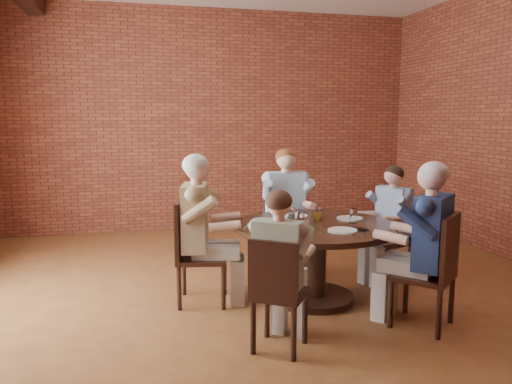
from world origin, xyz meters
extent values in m
plane|color=brown|center=(0.00, 0.00, 0.00)|extent=(7.00, 7.00, 0.00)
plane|color=brown|center=(0.00, 3.50, 1.70)|extent=(7.00, 0.00, 7.00)
cylinder|color=black|center=(0.41, 0.00, 0.03)|extent=(0.76, 0.76, 0.06)
cylinder|color=black|center=(0.41, 0.00, 0.35)|extent=(0.22, 0.22, 0.64)
cylinder|color=#342012|center=(0.41, 0.00, 0.72)|extent=(1.52, 1.52, 0.05)
cube|color=black|center=(1.39, 0.36, 0.43)|extent=(0.49, 0.49, 0.04)
cube|color=black|center=(1.55, 0.42, 0.67)|extent=(0.17, 0.37, 0.43)
cylinder|color=black|center=(1.19, 0.46, 0.21)|extent=(0.04, 0.04, 0.41)
cylinder|color=black|center=(1.30, 0.16, 0.21)|extent=(0.04, 0.04, 0.41)
cylinder|color=black|center=(1.49, 0.57, 0.21)|extent=(0.04, 0.04, 0.41)
cylinder|color=black|center=(1.60, 0.27, 0.21)|extent=(0.04, 0.04, 0.41)
cube|color=black|center=(0.47, 1.07, 0.43)|extent=(0.48, 0.48, 0.04)
cube|color=black|center=(0.48, 1.27, 0.71)|extent=(0.45, 0.06, 0.52)
cylinder|color=black|center=(0.26, 0.88, 0.21)|extent=(0.04, 0.04, 0.41)
cylinder|color=black|center=(0.66, 0.86, 0.21)|extent=(0.04, 0.04, 0.41)
cylinder|color=black|center=(0.28, 1.27, 0.21)|extent=(0.04, 0.04, 0.41)
cylinder|color=black|center=(0.68, 1.25, 0.21)|extent=(0.04, 0.04, 0.41)
cube|color=black|center=(-0.63, 0.22, 0.43)|extent=(0.55, 0.55, 0.04)
cube|color=black|center=(-0.83, 0.26, 0.71)|extent=(0.13, 0.46, 0.53)
cylinder|color=black|center=(-0.47, -0.02, 0.21)|extent=(0.04, 0.04, 0.41)
cylinder|color=black|center=(-0.39, 0.37, 0.21)|extent=(0.04, 0.04, 0.41)
cylinder|color=black|center=(-0.86, 0.07, 0.21)|extent=(0.04, 0.04, 0.41)
cylinder|color=black|center=(-0.78, 0.46, 0.21)|extent=(0.04, 0.04, 0.41)
cube|color=black|center=(-0.20, -0.89, 0.43)|extent=(0.51, 0.51, 0.04)
cube|color=black|center=(-0.30, -1.02, 0.66)|extent=(0.33, 0.24, 0.42)
cylinder|color=black|center=(0.01, -0.85, 0.21)|extent=(0.04, 0.04, 0.41)
cylinder|color=black|center=(-0.24, -0.67, 0.21)|extent=(0.04, 0.04, 0.41)
cylinder|color=black|center=(-0.16, -1.10, 0.21)|extent=(0.04, 0.04, 0.41)
cylinder|color=black|center=(-0.42, -0.93, 0.21)|extent=(0.04, 0.04, 0.41)
cube|color=black|center=(1.08, -0.77, 0.43)|extent=(0.63, 0.63, 0.04)
cube|color=black|center=(1.21, -0.92, 0.71)|extent=(0.37, 0.32, 0.51)
cylinder|color=black|center=(1.10, -0.49, 0.21)|extent=(0.04, 0.04, 0.41)
cylinder|color=black|center=(0.80, -0.75, 0.21)|extent=(0.04, 0.04, 0.41)
cylinder|color=black|center=(1.35, -0.79, 0.21)|extent=(0.04, 0.04, 0.41)
cylinder|color=black|center=(1.06, -1.04, 0.21)|extent=(0.04, 0.04, 0.41)
cylinder|color=white|center=(0.82, 0.12, 0.76)|extent=(0.26, 0.26, 0.01)
cylinder|color=white|center=(0.34, 0.38, 0.76)|extent=(0.26, 0.26, 0.01)
cylinder|color=white|center=(-0.11, 0.01, 0.76)|extent=(0.26, 0.26, 0.01)
cylinder|color=white|center=(0.53, -0.35, 0.76)|extent=(0.26, 0.26, 0.01)
cylinder|color=white|center=(0.77, -0.06, 0.82)|extent=(0.07, 0.07, 0.14)
cylinder|color=white|center=(0.49, 0.13, 0.82)|extent=(0.07, 0.07, 0.14)
cylinder|color=white|center=(0.13, 0.26, 0.82)|extent=(0.07, 0.07, 0.14)
cylinder|color=white|center=(0.22, 0.12, 0.82)|extent=(0.07, 0.07, 0.14)
cylinder|color=white|center=(0.23, -0.10, 0.82)|extent=(0.07, 0.07, 0.14)
cylinder|color=white|center=(0.16, -0.39, 0.82)|extent=(0.07, 0.07, 0.14)
cube|color=black|center=(0.70, -0.32, 0.75)|extent=(0.13, 0.17, 0.01)
camera|label=1|loc=(-1.25, -4.31, 1.73)|focal=35.00mm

